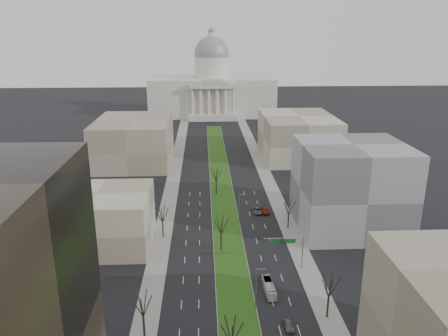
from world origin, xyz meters
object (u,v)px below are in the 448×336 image
object	(u,v)px
car_grey_near	(288,324)
box_van	(269,287)
car_black	(266,280)
car_red	(265,210)
car_grey_far	(258,210)

from	to	relation	value
car_grey_near	box_van	xyz separation A→B (m)	(-1.89, 11.81, 0.40)
car_black	box_van	xyz separation A→B (m)	(0.21, -3.26, 0.35)
car_grey_near	car_black	world-z (taller)	car_black
car_grey_near	car_black	distance (m)	15.22
car_black	box_van	bearing A→B (deg)	-90.45
car_black	car_red	size ratio (longest dim) A/B	0.90
car_grey_near	car_grey_far	world-z (taller)	car_grey_far
box_van	car_grey_far	bearing A→B (deg)	82.89
car_grey_near	car_red	xyz separation A→B (m)	(3.15, 53.81, 0.03)
car_grey_near	box_van	distance (m)	11.97
box_van	car_grey_near	bearing A→B (deg)	-84.25
car_red	box_van	world-z (taller)	box_van
car_grey_far	box_van	size ratio (longest dim) A/B	0.68
car_grey_near	car_grey_far	distance (m)	53.92
car_grey_far	box_van	bearing A→B (deg)	-95.36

